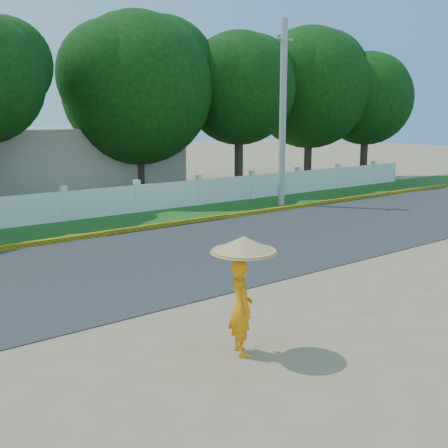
% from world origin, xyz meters
% --- Properties ---
extents(ground, '(120.00, 120.00, 0.00)m').
position_xyz_m(ground, '(0.00, 0.00, 0.00)').
color(ground, '#9E8460').
rests_on(ground, ground).
extents(road, '(60.00, 7.00, 0.02)m').
position_xyz_m(road, '(0.00, 4.50, 0.01)').
color(road, '#38383A').
rests_on(road, ground).
extents(grass_verge, '(60.00, 3.50, 0.03)m').
position_xyz_m(grass_verge, '(0.00, 9.75, 0.01)').
color(grass_verge, '#2D601E').
rests_on(grass_verge, ground).
extents(curb, '(40.00, 0.18, 0.16)m').
position_xyz_m(curb, '(0.00, 8.05, 0.08)').
color(curb, yellow).
rests_on(curb, ground).
extents(fence, '(40.00, 0.10, 1.10)m').
position_xyz_m(fence, '(0.00, 11.20, 0.55)').
color(fence, silver).
rests_on(fence, ground).
extents(building_near, '(10.00, 6.00, 3.20)m').
position_xyz_m(building_near, '(3.00, 18.00, 1.60)').
color(building_near, '#B7AD99').
rests_on(building_near, ground).
extents(utility_pole, '(0.28, 0.28, 7.63)m').
position_xyz_m(utility_pole, '(8.79, 9.07, 3.81)').
color(utility_pole, '#999996').
rests_on(utility_pole, ground).
extents(monk_with_parasol, '(1.05, 1.05, 1.92)m').
position_xyz_m(monk_with_parasol, '(-2.42, -1.48, 1.25)').
color(monk_with_parasol, orange).
rests_on(monk_with_parasol, ground).
extents(tree_row, '(39.15, 8.07, 8.96)m').
position_xyz_m(tree_row, '(4.69, 14.34, 5.09)').
color(tree_row, '#473828').
rests_on(tree_row, ground).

